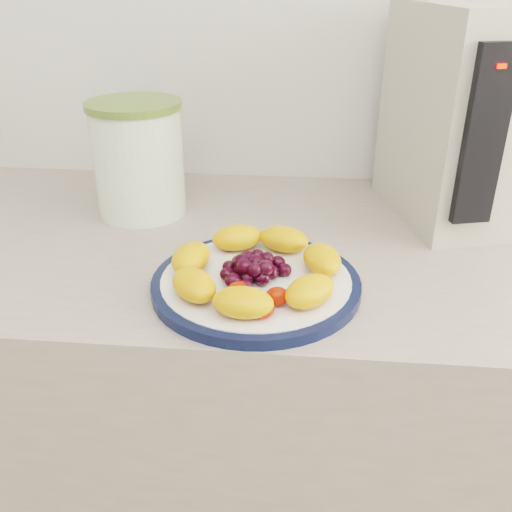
# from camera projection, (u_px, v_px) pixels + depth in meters

# --- Properties ---
(counter) EXTENTS (3.50, 0.60, 0.90)m
(counter) POSITION_uv_depth(u_px,v_px,m) (316.00, 449.00, 1.11)
(counter) COLOR #A99B8C
(counter) RESTS_ON floor
(cabinet_face) EXTENTS (3.48, 0.58, 0.84)m
(cabinet_face) POSITION_uv_depth(u_px,v_px,m) (315.00, 461.00, 1.12)
(cabinet_face) COLOR #A1735C
(cabinet_face) RESTS_ON floor
(plate_rim) EXTENTS (0.28, 0.28, 0.01)m
(plate_rim) POSITION_uv_depth(u_px,v_px,m) (256.00, 284.00, 0.77)
(plate_rim) COLOR #0C1638
(plate_rim) RESTS_ON counter
(plate_face) EXTENTS (0.25, 0.25, 0.02)m
(plate_face) POSITION_uv_depth(u_px,v_px,m) (256.00, 283.00, 0.77)
(plate_face) COLOR white
(plate_face) RESTS_ON counter
(canister) EXTENTS (0.18, 0.18, 0.18)m
(canister) POSITION_uv_depth(u_px,v_px,m) (139.00, 162.00, 0.97)
(canister) COLOR #426F0F
(canister) RESTS_ON counter
(canister_lid) EXTENTS (0.19, 0.19, 0.01)m
(canister_lid) POSITION_uv_depth(u_px,v_px,m) (133.00, 105.00, 0.92)
(canister_lid) COLOR olive
(canister_lid) RESTS_ON canister
(appliance_body) EXTENTS (0.26, 0.31, 0.34)m
(appliance_body) POSITION_uv_depth(u_px,v_px,m) (467.00, 116.00, 0.93)
(appliance_body) COLOR #B7B19E
(appliance_body) RESTS_ON counter
(appliance_panel) EXTENTS (0.06, 0.03, 0.25)m
(appliance_panel) POSITION_uv_depth(u_px,v_px,m) (483.00, 137.00, 0.79)
(appliance_panel) COLOR black
(appliance_panel) RESTS_ON appliance_body
(appliance_led) EXTENTS (0.01, 0.01, 0.01)m
(appliance_led) POSITION_uv_depth(u_px,v_px,m) (501.00, 66.00, 0.74)
(appliance_led) COLOR #FF0C05
(appliance_led) RESTS_ON appliance_panel
(fruit_plate) EXTENTS (0.24, 0.24, 0.04)m
(fruit_plate) POSITION_uv_depth(u_px,v_px,m) (255.00, 268.00, 0.75)
(fruit_plate) COLOR orange
(fruit_plate) RESTS_ON plate_face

